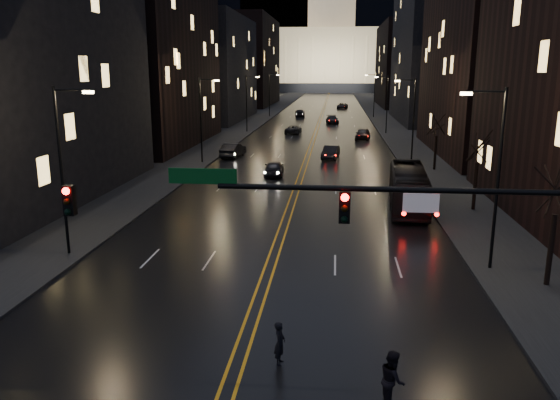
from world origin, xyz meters
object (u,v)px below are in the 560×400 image
(oncoming_car_a, at_px, (274,168))
(oncoming_car_b, at_px, (233,150))
(pedestrian_b, at_px, (392,379))
(bus, at_px, (408,188))
(receding_car_a, at_px, (331,152))
(pedestrian_a, at_px, (280,343))
(traffic_signal, at_px, (422,225))

(oncoming_car_a, xyz_separation_m, oncoming_car_b, (-5.93, 10.72, 0.07))
(pedestrian_b, bearing_deg, oncoming_car_a, 6.14)
(bus, distance_m, oncoming_car_b, 27.76)
(receding_car_a, relative_size, pedestrian_a, 2.93)
(traffic_signal, xyz_separation_m, oncoming_car_b, (-14.41, 44.59, -4.28))
(traffic_signal, bearing_deg, bus, 83.47)
(receding_car_a, bearing_deg, oncoming_car_b, -173.26)
(bus, bearing_deg, oncoming_car_b, 132.27)
(bus, bearing_deg, oncoming_car_a, 139.11)
(oncoming_car_a, bearing_deg, bus, 131.34)
(bus, relative_size, oncoming_car_b, 2.13)
(receding_car_a, xyz_separation_m, pedestrian_b, (2.34, -46.46, 0.17))
(oncoming_car_a, relative_size, pedestrian_b, 2.41)
(traffic_signal, height_order, pedestrian_a, traffic_signal)
(oncoming_car_b, height_order, receding_car_a, oncoming_car_b)
(bus, xyz_separation_m, pedestrian_a, (-7.05, -22.56, -0.71))
(pedestrian_a, relative_size, pedestrian_b, 0.84)
(traffic_signal, bearing_deg, receding_car_a, 94.16)
(receding_car_a, bearing_deg, pedestrian_b, -79.72)
(receding_car_a, bearing_deg, traffic_signal, -78.43)
(oncoming_car_b, bearing_deg, pedestrian_a, 109.68)
(receding_car_a, bearing_deg, oncoming_car_a, -108.89)
(bus, height_order, receding_car_a, bus)
(traffic_signal, height_order, receding_car_a, traffic_signal)
(oncoming_car_b, bearing_deg, pedestrian_b, 113.24)
(traffic_signal, bearing_deg, pedestrian_b, -114.32)
(bus, height_order, pedestrian_a, bus)
(pedestrian_a, distance_m, pedestrian_b, 4.12)
(oncoming_car_a, bearing_deg, pedestrian_b, 98.65)
(traffic_signal, bearing_deg, oncoming_car_a, 104.04)
(oncoming_car_b, distance_m, pedestrian_a, 45.60)
(traffic_signal, bearing_deg, pedestrian_a, 178.77)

